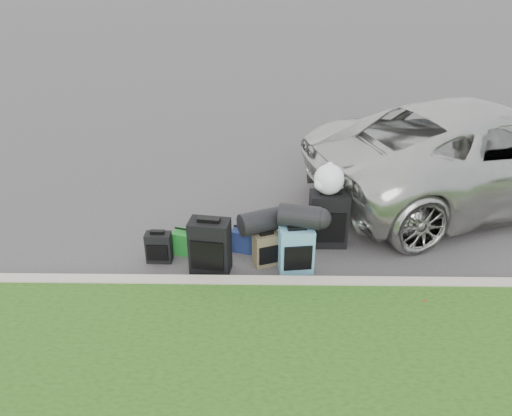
{
  "coord_description": "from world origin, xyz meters",
  "views": [
    {
      "loc": [
        -0.01,
        -6.2,
        3.88
      ],
      "look_at": [
        -0.1,
        0.2,
        0.55
      ],
      "focal_mm": 35.0,
      "sensor_mm": 36.0,
      "label": 1
    }
  ],
  "objects_px": {
    "suitcase_teal": "(296,250)",
    "suitcase_small_black": "(159,247)",
    "suitcase_olive": "(266,249)",
    "tote_navy": "(243,239)",
    "suitcase_large_black_right": "(328,219)",
    "tote_green": "(185,242)",
    "suv": "(486,152)",
    "suitcase_large_black_left": "(210,246)"
  },
  "relations": [
    {
      "from": "suitcase_large_black_left",
      "to": "suitcase_large_black_right",
      "type": "xyz_separation_m",
      "value": [
        1.64,
        0.72,
        0.03
      ]
    },
    {
      "from": "suitcase_large_black_left",
      "to": "tote_green",
      "type": "distance_m",
      "value": 0.65
    },
    {
      "from": "suitcase_small_black",
      "to": "suitcase_teal",
      "type": "relative_size",
      "value": 0.68
    },
    {
      "from": "tote_green",
      "to": "tote_navy",
      "type": "distance_m",
      "value": 0.84
    },
    {
      "from": "suitcase_large_black_left",
      "to": "suitcase_olive",
      "type": "bearing_deg",
      "value": 21.13
    },
    {
      "from": "suitcase_small_black",
      "to": "suitcase_large_black_right",
      "type": "bearing_deg",
      "value": 12.92
    },
    {
      "from": "suitcase_teal",
      "to": "tote_navy",
      "type": "distance_m",
      "value": 0.91
    },
    {
      "from": "suitcase_olive",
      "to": "suitcase_large_black_left",
      "type": "bearing_deg",
      "value": 172.25
    },
    {
      "from": "suitcase_small_black",
      "to": "suitcase_teal",
      "type": "xyz_separation_m",
      "value": [
        1.88,
        -0.21,
        0.1
      ]
    },
    {
      "from": "suv",
      "to": "suitcase_large_black_right",
      "type": "xyz_separation_m",
      "value": [
        -2.83,
        -1.63,
        -0.42
      ]
    },
    {
      "from": "suitcase_olive",
      "to": "suv",
      "type": "bearing_deg",
      "value": 9.56
    },
    {
      "from": "suitcase_olive",
      "to": "suitcase_teal",
      "type": "xyz_separation_m",
      "value": [
        0.4,
        -0.16,
        0.09
      ]
    },
    {
      "from": "suitcase_large_black_left",
      "to": "tote_navy",
      "type": "xyz_separation_m",
      "value": [
        0.42,
        0.54,
        -0.21
      ]
    },
    {
      "from": "suitcase_olive",
      "to": "tote_navy",
      "type": "xyz_separation_m",
      "value": [
        -0.33,
        0.37,
        -0.07
      ]
    },
    {
      "from": "suitcase_large_black_left",
      "to": "tote_navy",
      "type": "height_order",
      "value": "suitcase_large_black_left"
    },
    {
      "from": "suitcase_small_black",
      "to": "suitcase_large_black_right",
      "type": "xyz_separation_m",
      "value": [
        2.38,
        0.49,
        0.2
      ]
    },
    {
      "from": "tote_green",
      "to": "suv",
      "type": "bearing_deg",
      "value": 37.68
    },
    {
      "from": "suv",
      "to": "suitcase_small_black",
      "type": "bearing_deg",
      "value": 93.82
    },
    {
      "from": "suitcase_small_black",
      "to": "tote_green",
      "type": "height_order",
      "value": "suitcase_small_black"
    },
    {
      "from": "suitcase_olive",
      "to": "suitcase_teal",
      "type": "distance_m",
      "value": 0.44
    },
    {
      "from": "suv",
      "to": "suitcase_large_black_right",
      "type": "bearing_deg",
      "value": 101.65
    },
    {
      "from": "suitcase_large_black_right",
      "to": "tote_green",
      "type": "height_order",
      "value": "suitcase_large_black_right"
    },
    {
      "from": "suitcase_teal",
      "to": "suitcase_large_black_right",
      "type": "bearing_deg",
      "value": 47.37
    },
    {
      "from": "suitcase_olive",
      "to": "suitcase_large_black_right",
      "type": "relative_size",
      "value": 0.57
    },
    {
      "from": "suitcase_olive",
      "to": "tote_green",
      "type": "bearing_deg",
      "value": 145.68
    },
    {
      "from": "suv",
      "to": "tote_navy",
      "type": "height_order",
      "value": "suv"
    },
    {
      "from": "suv",
      "to": "suitcase_olive",
      "type": "bearing_deg",
      "value": 101.97
    },
    {
      "from": "tote_navy",
      "to": "suitcase_olive",
      "type": "bearing_deg",
      "value": -33.11
    },
    {
      "from": "suitcase_olive",
      "to": "tote_navy",
      "type": "distance_m",
      "value": 0.5
    },
    {
      "from": "suitcase_teal",
      "to": "tote_navy",
      "type": "bearing_deg",
      "value": 136.94
    },
    {
      "from": "suitcase_small_black",
      "to": "suitcase_large_black_right",
      "type": "relative_size",
      "value": 0.53
    },
    {
      "from": "tote_green",
      "to": "tote_navy",
      "type": "relative_size",
      "value": 1.03
    },
    {
      "from": "tote_green",
      "to": "tote_navy",
      "type": "height_order",
      "value": "tote_green"
    },
    {
      "from": "suv",
      "to": "tote_green",
      "type": "bearing_deg",
      "value": 92.88
    },
    {
      "from": "suitcase_large_black_left",
      "to": "tote_navy",
      "type": "relative_size",
      "value": 2.29
    },
    {
      "from": "tote_green",
      "to": "suitcase_small_black",
      "type": "bearing_deg",
      "value": -128.9
    },
    {
      "from": "suitcase_teal",
      "to": "suitcase_small_black",
      "type": "bearing_deg",
      "value": 166.4
    },
    {
      "from": "suv",
      "to": "suitcase_small_black",
      "type": "height_order",
      "value": "suv"
    },
    {
      "from": "suitcase_small_black",
      "to": "suitcase_olive",
      "type": "bearing_deg",
      "value": -0.86
    },
    {
      "from": "suitcase_large_black_left",
      "to": "suitcase_olive",
      "type": "distance_m",
      "value": 0.78
    },
    {
      "from": "tote_green",
      "to": "suitcase_olive",
      "type": "bearing_deg",
      "value": 2.88
    },
    {
      "from": "suv",
      "to": "suitcase_large_black_right",
      "type": "distance_m",
      "value": 3.29
    }
  ]
}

